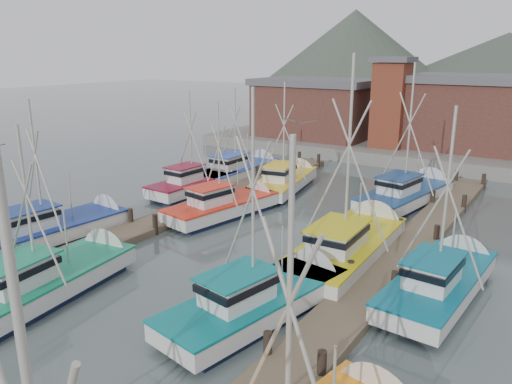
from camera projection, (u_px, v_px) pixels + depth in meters
The scene contains 19 objects.
ground at pixel (175, 295), 21.63m from camera, with size 260.00×260.00×0.00m, color #485655.
dock_left at pixel (131, 232), 28.52m from camera, with size 2.30×46.00×1.50m.
dock_right at pixel (363, 295), 21.13m from camera, with size 2.30×46.00×1.50m.
quay at pixel (419, 149), 51.25m from camera, with size 44.00×16.00×1.20m, color gray.
shed_left at pixel (315, 107), 54.44m from camera, with size 12.72×8.48×6.20m.
shed_center at pixel (487, 112), 46.97m from camera, with size 14.84×9.54×6.90m.
lookout_tower at pixel (391, 102), 47.75m from camera, with size 3.60×3.60×8.50m.
distant_hills at pixel (464, 94), 127.04m from camera, with size 175.00×140.00×42.00m.
boat_4 at pixel (52, 279), 21.55m from camera, with size 4.08×9.70×8.31m.
boat_5 at pixel (265, 298), 19.91m from camera, with size 4.35×9.40×9.77m.
boat_6 at pixel (57, 228), 27.76m from camera, with size 3.65×9.63×8.70m.
boat_8 at pixel (227, 206), 31.92m from camera, with size 4.02×8.78×8.01m.
boat_9 at pixel (350, 244), 25.47m from camera, with size 4.47×10.52×11.11m.
boat_10 at pixel (198, 183), 37.45m from camera, with size 3.36×8.41×8.18m.
boat_11 at pixel (442, 280), 21.44m from camera, with size 3.64×8.98×8.95m.
boat_12 at pixel (286, 181), 38.13m from camera, with size 4.32×9.27×8.88m.
boat_13 at pixel (409, 193), 34.67m from camera, with size 4.51×10.08×10.42m.
boat_14 at pixel (241, 170), 41.64m from camera, with size 3.49×9.36×8.26m.
gull_far at pixel (300, 122), 20.70m from camera, with size 1.55×0.62×0.24m.
Camera 1 is at (13.72, -14.46, 10.14)m, focal length 35.00 mm.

